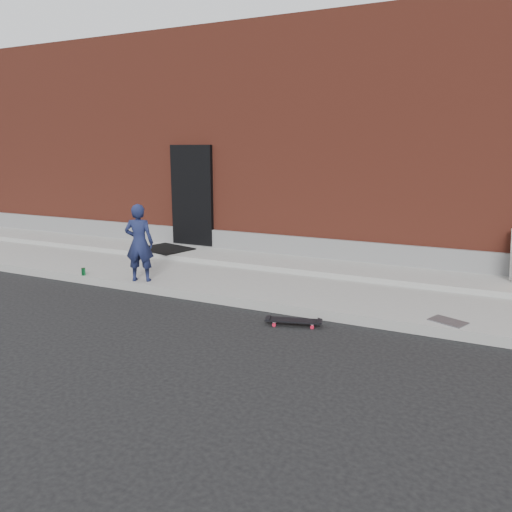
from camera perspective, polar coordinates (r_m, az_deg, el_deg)
The scene contains 9 objects.
ground at distance 7.95m, azimuth -2.74°, elevation -5.79°, with size 80.00×80.00×0.00m, color black.
sidewalk at distance 9.22m, azimuth 1.67°, elevation -2.74°, with size 20.00×3.00×0.15m, color gray.
apron at distance 9.99m, azimuth 3.77°, elevation -0.83°, with size 20.00×1.20×0.10m, color gray.
building at distance 14.10m, azimuth 11.03°, elevation 12.21°, with size 20.00×8.10×5.00m.
child at distance 8.95m, azimuth -13.20°, elevation 1.48°, with size 0.50×0.33×1.37m, color #171E41.
skateboard at distance 7.11m, azimuth 4.32°, elevation -7.40°, with size 0.80×0.40×0.09m.
soda_can at distance 9.76m, azimuth -19.12°, elevation -1.70°, with size 0.07×0.07×0.14m, color #19803E.
doormat at distance 11.26m, azimuth -10.29°, elevation 0.83°, with size 1.06×0.86×0.03m, color black.
utility_plate at distance 7.31m, azimuth 21.09°, elevation -6.98°, with size 0.46×0.29×0.01m, color #5D5E63.
Camera 1 is at (3.60, -6.64, 2.47)m, focal length 35.00 mm.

